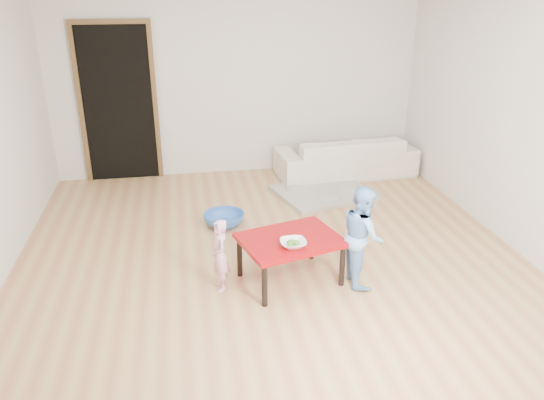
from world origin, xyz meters
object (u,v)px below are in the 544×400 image
object	(u,v)px
sofa	(346,156)
red_table	(290,259)
child_blue	(363,235)
basin	(224,219)
bowl	(293,244)
child_pink	(220,255)

from	to	relation	value
sofa	red_table	distance (m)	2.96
child_blue	red_table	bearing A→B (deg)	81.94
basin	red_table	bearing A→B (deg)	-68.97
child_blue	basin	xyz separation A→B (m)	(-1.13, 1.40, -0.39)
child_blue	bowl	bearing A→B (deg)	96.21
red_table	bowl	world-z (taller)	bowl
sofa	child_pink	size ratio (longest dim) A/B	2.86
bowl	basin	bearing A→B (deg)	108.53
bowl	child_pink	xyz separation A→B (m)	(-0.63, 0.13, -0.13)
sofa	basin	distance (m)	2.29
child_pink	basin	bearing A→B (deg)	165.20
child_pink	basin	distance (m)	1.34
sofa	bowl	world-z (taller)	sofa
sofa	child_blue	world-z (taller)	child_blue
bowl	child_blue	bearing A→B (deg)	3.78
red_table	bowl	size ratio (longest dim) A/B	3.85
bowl	child_pink	bearing A→B (deg)	168.16
red_table	bowl	distance (m)	0.29
child_pink	child_blue	xyz separation A→B (m)	(1.27, -0.09, 0.13)
sofa	bowl	distance (m)	3.12
red_table	child_pink	distance (m)	0.65
sofa	basin	world-z (taller)	sofa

